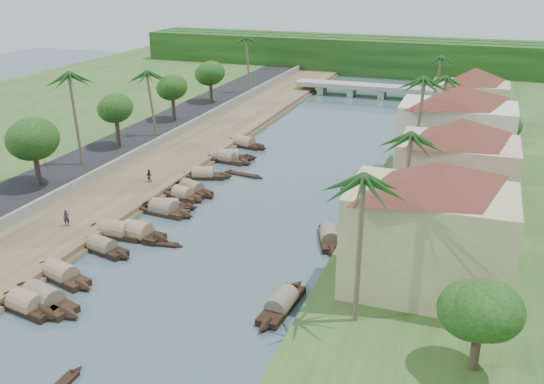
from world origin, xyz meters
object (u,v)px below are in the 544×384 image
(person_near, at_px, (66,218))
(sampan_1, at_px, (27,305))
(sampan_0, at_px, (43,299))
(building_near, at_px, (429,226))
(bridge, at_px, (367,88))

(person_near, bearing_deg, sampan_1, -99.61)
(sampan_0, bearing_deg, building_near, 36.69)
(bridge, distance_m, sampan_1, 85.72)
(bridge, xyz_separation_m, person_near, (-14.87, -72.59, -0.12))
(building_near, relative_size, sampan_0, 1.62)
(building_near, relative_size, sampan_1, 1.99)
(sampan_0, bearing_deg, sampan_1, -102.78)
(bridge, bearing_deg, sampan_1, -96.07)
(building_near, relative_size, person_near, 9.31)
(sampan_1, bearing_deg, building_near, 32.77)
(bridge, bearing_deg, person_near, -101.58)
(bridge, height_order, person_near, bridge)
(sampan_1, bearing_deg, sampan_0, 71.75)
(bridge, bearing_deg, building_near, -75.61)
(sampan_1, bearing_deg, person_near, 125.62)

